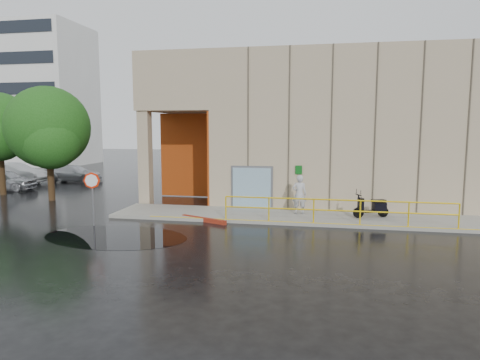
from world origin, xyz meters
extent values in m
plane|color=black|center=(0.00, 0.00, 0.00)|extent=(120.00, 120.00, 0.00)
cube|color=gray|center=(4.00, 4.50, 0.07)|extent=(20.00, 3.00, 0.15)
cube|color=tan|center=(6.00, 11.00, 4.00)|extent=(16.00, 10.00, 8.00)
cube|color=tan|center=(-4.00, 11.00, 6.50)|extent=(4.00, 10.00, 3.00)
cube|color=tan|center=(-5.60, 6.40, 2.50)|extent=(0.60, 0.60, 5.00)
cube|color=#B54310|center=(-4.00, 9.50, 2.50)|extent=(3.80, 0.15, 4.90)
cube|color=#B54310|center=(-2.05, 7.75, 2.50)|extent=(0.10, 3.50, 4.90)
cube|color=#90B5C4|center=(0.20, 5.88, 1.15)|extent=(1.90, 0.10, 2.00)
cube|color=slate|center=(0.20, 5.96, 1.15)|extent=(2.10, 0.06, 2.20)
cube|color=#0B5114|center=(2.50, 5.94, 2.10)|extent=(0.32, 0.04, 0.42)
cylinder|color=#E1BA0B|center=(4.25, 3.15, 1.15)|extent=(9.50, 0.06, 0.06)
cylinder|color=#E1BA0B|center=(4.25, 3.15, 0.70)|extent=(9.50, 0.06, 0.06)
cube|color=silver|center=(-28.00, 28.00, 7.50)|extent=(12.00, 8.00, 15.00)
imported|color=#B0B0B5|center=(2.61, 4.92, 1.06)|extent=(0.68, 0.45, 1.82)
cylinder|color=black|center=(5.24, 4.43, 0.39)|extent=(0.48, 0.26, 0.47)
cylinder|color=black|center=(6.35, 4.86, 0.39)|extent=(0.48, 0.26, 0.47)
cylinder|color=slate|center=(-5.85, 1.42, 1.00)|extent=(0.06, 0.06, 1.99)
cylinder|color=red|center=(-5.85, 1.39, 1.95)|extent=(0.68, 0.20, 0.69)
cylinder|color=white|center=(-5.85, 1.37, 1.95)|extent=(0.53, 0.14, 0.54)
cube|color=maroon|center=(-1.50, 3.10, 0.09)|extent=(2.28, 1.11, 0.18)
cube|color=black|center=(-4.12, -0.08, 0.00)|extent=(5.99, 3.96, 0.01)
imported|color=silver|center=(-17.00, 9.81, 0.68)|extent=(4.09, 1.83, 1.37)
imported|color=white|center=(-18.65, 12.70, 0.77)|extent=(4.73, 1.85, 1.53)
imported|color=silver|center=(-15.00, 14.62, 0.63)|extent=(4.41, 1.99, 1.25)
cylinder|color=#302010|center=(-11.50, 6.78, 1.39)|extent=(0.36, 0.36, 2.77)
sphere|color=#1C4E1C|center=(-11.50, 6.78, 4.14)|extent=(4.57, 4.57, 4.57)
sphere|color=#1C4E1C|center=(-10.94, 6.15, 3.46)|extent=(3.20, 3.20, 3.20)
cylinder|color=#302010|center=(-15.72, 8.06, 1.48)|extent=(0.36, 0.36, 2.97)
sphere|color=#1D4B1A|center=(-15.17, 7.43, 3.58)|extent=(2.86, 2.86, 2.86)
camera|label=1|loc=(3.57, -14.84, 4.19)|focal=32.00mm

